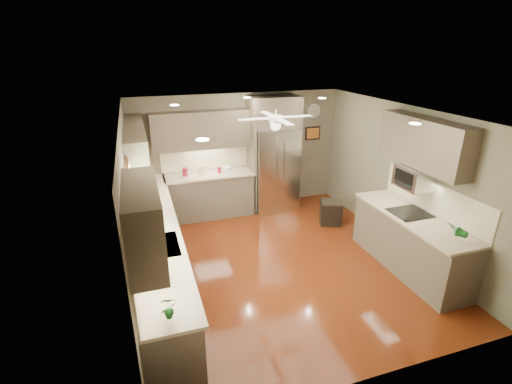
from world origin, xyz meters
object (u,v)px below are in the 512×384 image
canister_a (185,172)px  refrigerator (274,156)px  potted_plant_right (456,230)px  microwave (414,177)px  canister_c (201,170)px  potted_plant_left (169,307)px  bowl (228,170)px  paper_towel (164,269)px  canister_d (219,170)px  stool (331,212)px  soap_bottle (146,224)px

canister_a → refrigerator: bearing=-1.2°
potted_plant_right → microwave: size_ratio=0.56×
canister_a → potted_plant_right: (3.10, -3.81, 0.07)m
canister_c → microwave: bearing=-43.6°
potted_plant_left → potted_plant_right: bearing=5.6°
bowl → microwave: 3.65m
microwave → paper_towel: 4.06m
paper_towel → microwave: bearing=10.9°
potted_plant_right → microwave: 1.14m
canister_d → microwave: (2.53, -2.74, 0.48)m
refrigerator → stool: (0.84, -1.10, -0.95)m
canister_d → bowl: bearing=6.2°
canister_d → refrigerator: 1.22m
potted_plant_left → microwave: 4.24m
refrigerator → canister_d: bearing=178.4°
potted_plant_left → potted_plant_right: potted_plant_right is taller
paper_towel → soap_bottle: bearing=95.5°
microwave → paper_towel: bearing=-169.1°
canister_c → stool: 2.78m
canister_a → microwave: 4.27m
bowl → microwave: size_ratio=0.38×
canister_a → soap_bottle: 2.36m
canister_a → bowl: 0.89m
refrigerator → canister_a: bearing=178.8°
potted_plant_right → microwave: microwave is taller
canister_d → canister_c: bearing=177.5°
potted_plant_right → bowl: potted_plant_right is taller
canister_a → potted_plant_left: size_ratio=0.59×
canister_d → stool: canister_d is taller
canister_a → potted_plant_right: bearing=-50.9°
canister_c → canister_d: (0.37, -0.02, -0.03)m
refrigerator → microwave: 3.03m
canister_a → refrigerator: size_ratio=0.07×
canister_a → refrigerator: 1.91m
canister_d → bowl: (0.19, 0.02, -0.03)m
canister_d → potted_plant_left: 4.42m
soap_bottle → microwave: microwave is taller
canister_a → potted_plant_left: 4.25m
canister_c → potted_plant_left: 4.33m
soap_bottle → microwave: bearing=-7.7°
bowl → potted_plant_right: bearing=-60.0°
bowl → paper_towel: 3.88m
stool → soap_bottle: bearing=-163.7°
potted_plant_right → paper_towel: potted_plant_right is taller
canister_c → refrigerator: size_ratio=0.08×
canister_c → potted_plant_right: (2.77, -3.82, 0.06)m
canister_a → potted_plant_right: potted_plant_right is taller
canister_a → canister_d: canister_a is taller
canister_d → bowl: canister_d is taller
soap_bottle → stool: size_ratio=0.36×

